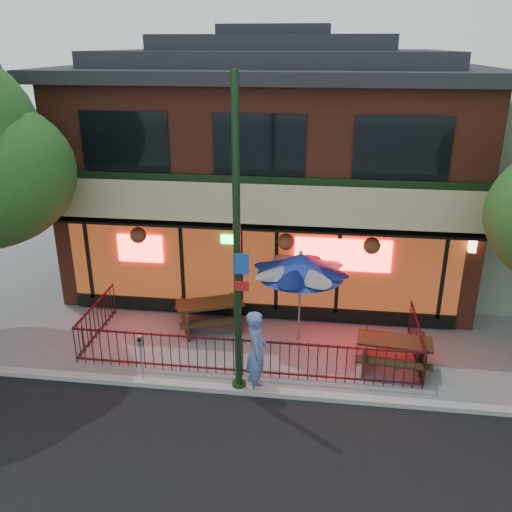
{
  "coord_description": "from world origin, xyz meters",
  "views": [
    {
      "loc": [
        1.78,
        -10.74,
        7.43
      ],
      "look_at": [
        0.08,
        2.0,
        2.38
      ],
      "focal_mm": 38.0,
      "sensor_mm": 36.0,
      "label": 1
    }
  ],
  "objects": [
    {
      "name": "picnic_table_right",
      "position": [
        3.6,
        1.03,
        0.5
      ],
      "size": [
        1.91,
        1.54,
        0.76
      ],
      "color": "#302211",
      "rests_on": "ground"
    },
    {
      "name": "picnic_table_left",
      "position": [
        -1.26,
        2.4,
        0.51
      ],
      "size": [
        2.22,
        1.98,
        0.78
      ],
      "color": "#3C2A16",
      "rests_on": "ground"
    },
    {
      "name": "patio_fence",
      "position": [
        0.0,
        0.5,
        0.63
      ],
      "size": [
        8.44,
        2.62,
        1.0
      ],
      "color": "#3F0D15",
      "rests_on": "ground"
    },
    {
      "name": "parking_meter_near",
      "position": [
        -2.28,
        -0.4,
        0.83
      ],
      "size": [
        0.12,
        0.11,
        1.23
      ],
      "color": "#9DA0A6",
      "rests_on": "ground"
    },
    {
      "name": "patio_umbrella",
      "position": [
        1.22,
        2.05,
        2.19
      ],
      "size": [
        2.24,
        2.24,
        2.56
      ],
      "color": "gray",
      "rests_on": "ground"
    },
    {
      "name": "curb",
      "position": [
        0.0,
        -0.5,
        0.06
      ],
      "size": [
        80.0,
        0.25,
        0.12
      ],
      "primitive_type": "cube",
      "color": "#999993",
      "rests_on": "ground"
    },
    {
      "name": "restaurant_building",
      "position": [
        0.0,
        7.11,
        4.13
      ],
      "size": [
        12.96,
        9.49,
        8.05
      ],
      "color": "maroon",
      "rests_on": "ground"
    },
    {
      "name": "street_light",
      "position": [
        0.0,
        -0.4,
        3.15
      ],
      "size": [
        0.43,
        0.32,
        7.0
      ],
      "color": "#163118",
      "rests_on": "ground"
    },
    {
      "name": "pedestrian",
      "position": [
        0.41,
        -0.35,
        1.0
      ],
      "size": [
        0.54,
        0.77,
        2.01
      ],
      "primitive_type": "imported",
      "rotation": [
        0.0,
        0.0,
        1.66
      ],
      "color": "#5773AF",
      "rests_on": "ground"
    },
    {
      "name": "ground",
      "position": [
        0.0,
        0.0,
        0.0
      ],
      "size": [
        80.0,
        80.0,
        0.0
      ],
      "primitive_type": "plane",
      "color": "gray",
      "rests_on": "ground"
    }
  ]
}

